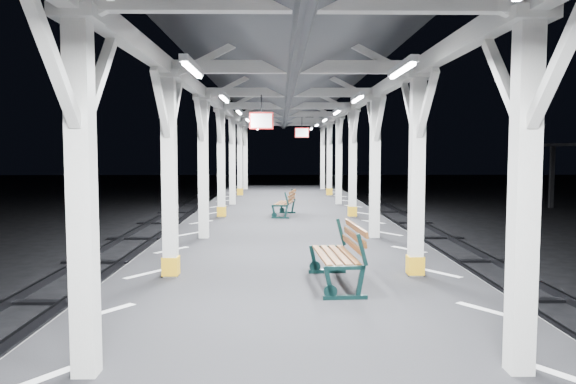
{
  "coord_description": "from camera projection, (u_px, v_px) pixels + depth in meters",
  "views": [
    {
      "loc": [
        -0.22,
        -7.05,
        3.08
      ],
      "look_at": [
        -0.05,
        4.4,
        2.2
      ],
      "focal_mm": 35.0,
      "sensor_mm": 36.0,
      "label": 1
    }
  ],
  "objects": [
    {
      "name": "platform",
      "position": [
        297.0,
        349.0,
        7.22
      ],
      "size": [
        6.0,
        50.0,
        1.0
      ],
      "primitive_type": "cube",
      "color": "black",
      "rests_on": "ground"
    },
    {
      "name": "hazard_stripes_left",
      "position": [
        105.0,
        312.0,
        7.15
      ],
      "size": [
        1.0,
        48.0,
        0.01
      ],
      "primitive_type": "cube",
      "color": "silver",
      "rests_on": "platform"
    },
    {
      "name": "hazard_stripes_right",
      "position": [
        487.0,
        310.0,
        7.22
      ],
      "size": [
        1.0,
        48.0,
        0.01
      ],
      "primitive_type": "cube",
      "color": "silver",
      "rests_on": "platform"
    },
    {
      "name": "canopy",
      "position": [
        298.0,
        29.0,
        6.9
      ],
      "size": [
        5.4,
        49.0,
        4.65
      ],
      "color": "silver",
      "rests_on": "platform"
    },
    {
      "name": "bench_mid",
      "position": [
        342.0,
        253.0,
        8.54
      ],
      "size": [
        0.76,
        1.76,
        0.93
      ],
      "rotation": [
        0.0,
        0.0,
        0.07
      ],
      "color": "black",
      "rests_on": "platform"
    },
    {
      "name": "bench_far",
      "position": [
        287.0,
        202.0,
        17.45
      ],
      "size": [
        0.79,
        1.55,
        0.8
      ],
      "rotation": [
        0.0,
        0.0,
        -0.17
      ],
      "color": "black",
      "rests_on": "platform"
    }
  ]
}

